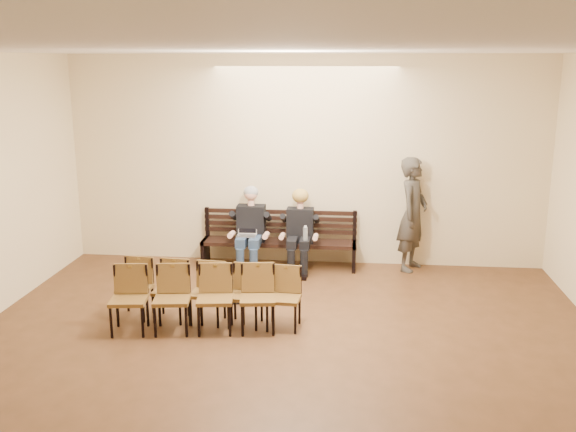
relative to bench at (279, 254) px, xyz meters
name	(u,v)px	position (x,y,z in m)	size (l,w,h in m)	color
ground	(265,415)	(0.41, -4.65, -0.23)	(10.00, 10.00, 0.00)	brown
room_walls	(273,148)	(0.41, -3.86, 2.31)	(8.02, 10.01, 3.51)	beige
bench	(279,254)	(0.00, 0.00, 0.00)	(2.60, 0.90, 0.45)	black
seated_man	(250,228)	(-0.46, -0.12, 0.46)	(0.57, 0.79, 1.38)	black
seated_woman	(300,233)	(0.36, -0.12, 0.41)	(0.54, 0.75, 1.27)	black
laptop	(246,238)	(-0.50, -0.28, 0.34)	(0.31, 0.25, 0.23)	silver
water_bottle	(305,241)	(0.48, -0.39, 0.35)	(0.07, 0.07, 0.25)	silver
bag	(232,292)	(-0.48, -1.67, -0.08)	(0.39, 0.26, 0.28)	black
passerby	(413,206)	(2.20, 0.10, 0.86)	(0.79, 0.52, 2.17)	#38342E
chair_row_front	(207,294)	(-0.66, -2.44, 0.18)	(2.47, 0.44, 0.80)	brown
chair_row_back	(193,300)	(-0.77, -2.75, 0.20)	(2.09, 0.47, 0.86)	brown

